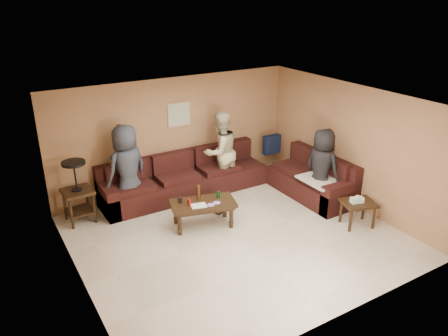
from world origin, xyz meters
name	(u,v)px	position (x,y,z in m)	size (l,w,h in m)	color
room	(237,151)	(0.00, 0.00, 1.66)	(5.60, 5.50, 2.50)	beige
sectional_sofa	(230,181)	(0.81, 1.52, 0.33)	(4.65, 2.90, 0.97)	black
coffee_table	(203,206)	(-0.33, 0.67, 0.42)	(1.32, 0.90, 0.78)	black
end_table_left	(77,191)	(-2.28, 2.05, 0.65)	(0.57, 0.57, 1.24)	black
side_table_right	(358,205)	(2.18, -0.83, 0.43)	(0.72, 0.65, 0.64)	black
waste_bin	(219,203)	(0.23, 1.02, 0.17)	(0.28, 0.28, 0.34)	black
wall_art	(179,114)	(0.10, 2.48, 1.70)	(0.52, 0.04, 0.52)	tan
person_left	(127,169)	(-1.30, 1.98, 0.91)	(0.89, 0.58, 1.81)	#2F3541
person_middle	(221,152)	(0.80, 1.91, 0.89)	(0.87, 0.68, 1.79)	#BCAF8C
person_right	(322,167)	(2.20, 0.22, 0.82)	(0.80, 0.52, 1.64)	black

